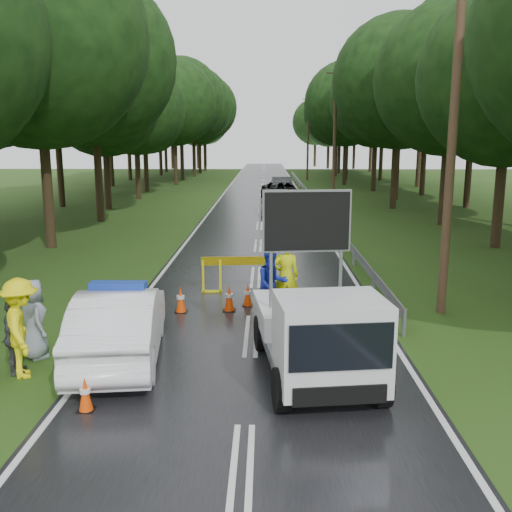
{
  "coord_description": "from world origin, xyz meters",
  "views": [
    {
      "loc": [
        0.33,
        -13.24,
        4.7
      ],
      "look_at": [
        0.05,
        3.35,
        1.3
      ],
      "focal_mm": 40.0,
      "sensor_mm": 36.0,
      "label": 1
    }
  ],
  "objects_px": {
    "queue_car_first": "(301,216)",
    "queue_car_second": "(276,203)",
    "civilian": "(272,283)",
    "work_truck": "(317,332)",
    "queue_car_third": "(282,192)",
    "police_sedan": "(120,324)",
    "barrier": "(246,265)",
    "queue_car_fourth": "(282,186)",
    "officer": "(286,276)"
  },
  "relations": [
    {
      "from": "police_sedan",
      "to": "queue_car_first",
      "type": "distance_m",
      "value": 19.7
    },
    {
      "from": "officer",
      "to": "queue_car_fourth",
      "type": "height_order",
      "value": "officer"
    },
    {
      "from": "work_truck",
      "to": "queue_car_first",
      "type": "height_order",
      "value": "work_truck"
    },
    {
      "from": "queue_car_second",
      "to": "work_truck",
      "type": "bearing_deg",
      "value": -89.13
    },
    {
      "from": "queue_car_third",
      "to": "officer",
      "type": "bearing_deg",
      "value": -97.05
    },
    {
      "from": "police_sedan",
      "to": "work_truck",
      "type": "distance_m",
      "value": 4.27
    },
    {
      "from": "queue_car_first",
      "to": "queue_car_second",
      "type": "xyz_separation_m",
      "value": [
        -1.26,
        6.0,
        0.06
      ]
    },
    {
      "from": "police_sedan",
      "to": "barrier",
      "type": "bearing_deg",
      "value": -121.47
    },
    {
      "from": "work_truck",
      "to": "officer",
      "type": "distance_m",
      "value": 4.57
    },
    {
      "from": "work_truck",
      "to": "officer",
      "type": "xyz_separation_m",
      "value": [
        -0.45,
        4.55,
        0.03
      ]
    },
    {
      "from": "barrier",
      "to": "queue_car_fourth",
      "type": "xyz_separation_m",
      "value": [
        2.01,
        32.1,
        -0.1
      ]
    },
    {
      "from": "work_truck",
      "to": "queue_car_fourth",
      "type": "relative_size",
      "value": 1.02
    },
    {
      "from": "police_sedan",
      "to": "queue_car_third",
      "type": "height_order",
      "value": "police_sedan"
    },
    {
      "from": "civilian",
      "to": "queue_car_third",
      "type": "xyz_separation_m",
      "value": [
        1.02,
        27.91,
        -0.11
      ]
    },
    {
      "from": "barrier",
      "to": "queue_car_third",
      "type": "bearing_deg",
      "value": 81.82
    },
    {
      "from": "work_truck",
      "to": "civilian",
      "type": "xyz_separation_m",
      "value": [
        -0.84,
        4.1,
        -0.06
      ]
    },
    {
      "from": "police_sedan",
      "to": "civilian",
      "type": "distance_m",
      "value": 4.55
    },
    {
      "from": "barrier",
      "to": "queue_car_second",
      "type": "distance_m",
      "value": 19.51
    },
    {
      "from": "police_sedan",
      "to": "civilian",
      "type": "bearing_deg",
      "value": -143.66
    },
    {
      "from": "police_sedan",
      "to": "barrier",
      "type": "height_order",
      "value": "police_sedan"
    },
    {
      "from": "officer",
      "to": "queue_car_first",
      "type": "relative_size",
      "value": 0.54
    },
    {
      "from": "work_truck",
      "to": "barrier",
      "type": "height_order",
      "value": "work_truck"
    },
    {
      "from": "police_sedan",
      "to": "queue_car_fourth",
      "type": "height_order",
      "value": "police_sedan"
    },
    {
      "from": "civilian",
      "to": "queue_car_first",
      "type": "bearing_deg",
      "value": 65.85
    },
    {
      "from": "barrier",
      "to": "queue_car_first",
      "type": "relative_size",
      "value": 0.73
    },
    {
      "from": "queue_car_first",
      "to": "police_sedan",
      "type": "bearing_deg",
      "value": -103.97
    },
    {
      "from": "civilian",
      "to": "queue_car_fourth",
      "type": "distance_m",
      "value": 34.57
    },
    {
      "from": "civilian",
      "to": "queue_car_second",
      "type": "xyz_separation_m",
      "value": [
        0.49,
        21.91,
        -0.21
      ]
    },
    {
      "from": "officer",
      "to": "civilian",
      "type": "xyz_separation_m",
      "value": [
        -0.39,
        -0.45,
        -0.09
      ]
    },
    {
      "from": "civilian",
      "to": "queue_car_first",
      "type": "distance_m",
      "value": 16.01
    },
    {
      "from": "barrier",
      "to": "queue_car_fourth",
      "type": "relative_size",
      "value": 0.6
    },
    {
      "from": "barrier",
      "to": "queue_car_first",
      "type": "bearing_deg",
      "value": 75.23
    },
    {
      "from": "work_truck",
      "to": "queue_car_third",
      "type": "xyz_separation_m",
      "value": [
        0.18,
        32.01,
        -0.17
      ]
    },
    {
      "from": "work_truck",
      "to": "barrier",
      "type": "relative_size",
      "value": 1.72
    },
    {
      "from": "work_truck",
      "to": "barrier",
      "type": "bearing_deg",
      "value": 96.67
    },
    {
      "from": "queue_car_second",
      "to": "queue_car_third",
      "type": "height_order",
      "value": "queue_car_third"
    },
    {
      "from": "queue_car_first",
      "to": "queue_car_fourth",
      "type": "xyz_separation_m",
      "value": [
        -0.51,
        18.64,
        0.12
      ]
    },
    {
      "from": "queue_car_second",
      "to": "queue_car_third",
      "type": "relative_size",
      "value": 0.83
    },
    {
      "from": "barrier",
      "to": "queue_car_second",
      "type": "xyz_separation_m",
      "value": [
        1.26,
        19.46,
        -0.16
      ]
    },
    {
      "from": "work_truck",
      "to": "queue_car_third",
      "type": "distance_m",
      "value": 32.01
    },
    {
      "from": "queue_car_first",
      "to": "queue_car_third",
      "type": "relative_size",
      "value": 0.65
    },
    {
      "from": "police_sedan",
      "to": "civilian",
      "type": "height_order",
      "value": "civilian"
    },
    {
      "from": "civilian",
      "to": "queue_car_second",
      "type": "relative_size",
      "value": 0.38
    },
    {
      "from": "queue_car_third",
      "to": "queue_car_fourth",
      "type": "bearing_deg",
      "value": 82.4
    },
    {
      "from": "police_sedan",
      "to": "queue_car_third",
      "type": "xyz_separation_m",
      "value": [
        4.33,
        31.03,
        0.02
      ]
    },
    {
      "from": "police_sedan",
      "to": "queue_car_second",
      "type": "xyz_separation_m",
      "value": [
        3.8,
        25.03,
        -0.08
      ]
    },
    {
      "from": "work_truck",
      "to": "queue_car_fourth",
      "type": "bearing_deg",
      "value": 82.22
    },
    {
      "from": "queue_car_fourth",
      "to": "queue_car_second",
      "type": "bearing_deg",
      "value": -96.12
    },
    {
      "from": "police_sedan",
      "to": "civilian",
      "type": "xyz_separation_m",
      "value": [
        3.31,
        3.12,
        0.13
      ]
    },
    {
      "from": "barrier",
      "to": "civilian",
      "type": "relative_size",
      "value": 1.51
    }
  ]
}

